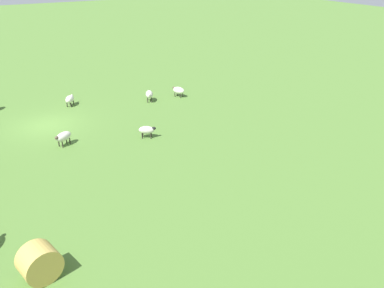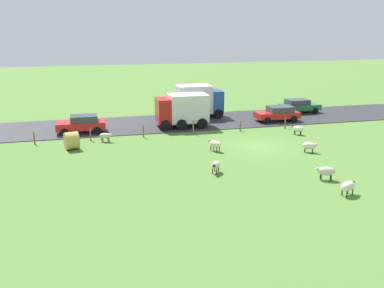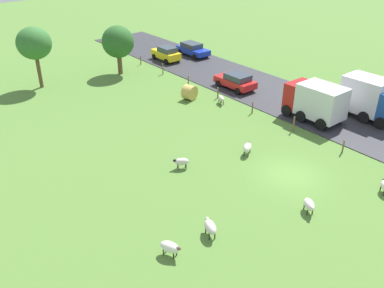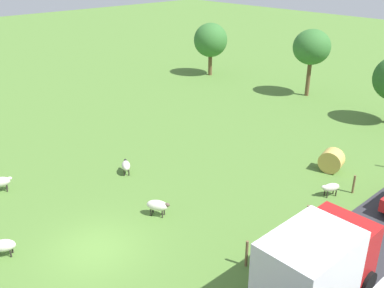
{
  "view_description": "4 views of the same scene",
  "coord_description": "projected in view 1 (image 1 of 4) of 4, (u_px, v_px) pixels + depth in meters",
  "views": [
    {
      "loc": [
        3.64,
        26.44,
        10.41
      ],
      "look_at": [
        -5.58,
        10.07,
        1.46
      ],
      "focal_mm": 37.05,
      "sensor_mm": 36.0,
      "label": 1
    },
    {
      "loc": [
        -29.97,
        13.07,
        9.24
      ],
      "look_at": [
        -3.36,
        6.35,
        1.59
      ],
      "focal_mm": 39.25,
      "sensor_mm": 36.0,
      "label": 2
    },
    {
      "loc": [
        -19.34,
        -13.59,
        14.68
      ],
      "look_at": [
        -3.96,
        5.44,
        1.39
      ],
      "focal_mm": 38.26,
      "sensor_mm": 36.0,
      "label": 3
    },
    {
      "loc": [
        14.5,
        -7.6,
        12.13
      ],
      "look_at": [
        -3.21,
        8.82,
        1.44
      ],
      "focal_mm": 40.6,
      "sensor_mm": 36.0,
      "label": 4
    }
  ],
  "objects": [
    {
      "name": "sheep_2",
      "position": [
        179.0,
        90.0,
        32.11
      ],
      "size": [
        0.94,
        1.21,
        0.82
      ],
      "color": "silver",
      "rests_on": "ground_plane"
    },
    {
      "name": "sheep_3",
      "position": [
        147.0,
        130.0,
        24.83
      ],
      "size": [
        1.11,
        0.93,
        0.78
      ],
      "color": "beige",
      "rests_on": "ground_plane"
    },
    {
      "name": "ground_plane",
      "position": [
        48.0,
        125.0,
        26.89
      ],
      "size": [
        160.0,
        160.0,
        0.0
      ],
      "primitive_type": "plane",
      "color": "#517A33"
    },
    {
      "name": "sheep_6",
      "position": [
        70.0,
        99.0,
        30.18
      ],
      "size": [
        1.02,
        1.15,
        0.8
      ],
      "color": "silver",
      "rests_on": "ground_plane"
    },
    {
      "name": "sheep_0",
      "position": [
        149.0,
        94.0,
        31.07
      ],
      "size": [
        0.93,
        1.26,
        0.86
      ],
      "color": "beige",
      "rests_on": "ground_plane"
    },
    {
      "name": "hay_bale_0",
      "position": [
        40.0,
        263.0,
        13.88
      ],
      "size": [
        1.57,
        1.31,
        1.37
      ],
      "primitive_type": "cylinder",
      "rotation": [
        1.57,
        0.0,
        0.25
      ],
      "color": "tan",
      "rests_on": "ground_plane"
    },
    {
      "name": "sheep_4",
      "position": [
        63.0,
        137.0,
        23.82
      ],
      "size": [
        1.23,
        1.04,
        0.85
      ],
      "color": "silver",
      "rests_on": "ground_plane"
    }
  ]
}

